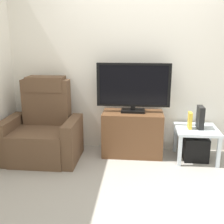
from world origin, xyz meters
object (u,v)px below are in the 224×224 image
recliner_armchair (43,131)px  subwoofer_box (195,148)px  game_console (200,117)px  side_table (196,133)px  tv_stand (132,133)px  television (133,87)px  book_upright (190,121)px

recliner_armchair → subwoofer_box: bearing=-2.6°
game_console → recliner_armchair: bearing=-176.0°
recliner_armchair → side_table: (2.04, 0.13, -0.01)m
tv_stand → side_table: bearing=-5.4°
television → side_table: 1.04m
recliner_armchair → game_console: 2.09m
recliner_armchair → book_upright: bearing=-3.0°
subwoofer_box → game_console: game_console is taller
television → subwoofer_box: bearing=-6.6°
subwoofer_box → book_upright: bearing=-168.7°
tv_stand → television: size_ratio=0.83×
subwoofer_box → game_console: (0.04, 0.01, 0.42)m
television → side_table: bearing=-6.6°
side_table → subwoofer_box: bearing=-123.7°
television → game_console: size_ratio=3.33×
recliner_armchair → game_console: recliner_armchair is taller
subwoofer_box → tv_stand: bearing=174.6°
subwoofer_box → game_console: size_ratio=1.07×
tv_stand → television: bearing=90.0°
recliner_armchair → book_upright: 1.95m
game_console → book_upright: bearing=-167.5°
television → game_console: (0.88, -0.09, -0.38)m
television → book_upright: 0.86m
recliner_armchair → subwoofer_box: size_ratio=3.44×
tv_stand → subwoofer_box: tv_stand is taller
game_console → tv_stand: bearing=175.5°
tv_stand → recliner_armchair: bearing=-169.8°
subwoofer_box → book_upright: 0.40m
book_upright → side_table: bearing=11.3°
television → book_upright: (0.75, -0.12, -0.41)m
game_console → side_table: bearing=-164.1°
tv_stand → game_console: 0.93m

